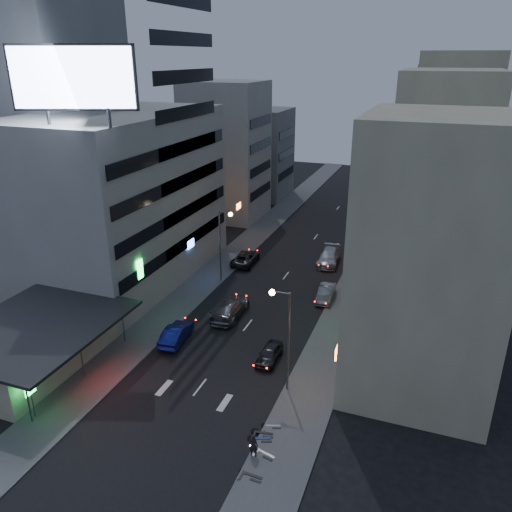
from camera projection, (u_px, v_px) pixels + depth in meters
The scene contains 29 objects.
ground at pixel (174, 421), 34.24m from camera, with size 180.00×180.00×0.00m, color black.
sidewalk_left at pixel (235, 254), 62.89m from camera, with size 4.00×120.00×0.12m, color #4C4C4F.
sidewalk_right at pixel (362, 272), 57.72m from camera, with size 4.00×120.00×0.12m, color #4C4C4F.
food_court at pixel (31, 344), 39.73m from camera, with size 11.00×13.00×3.88m.
white_building at pixel (121, 198), 53.76m from camera, with size 14.00×24.00×18.00m, color #A4A4A0.
grey_tower at pixel (61, 116), 56.29m from camera, with size 10.00×14.00×34.00m, color gray.
shophouse_near at pixel (429, 261), 34.79m from camera, with size 10.00×11.00×20.00m, color #C0B796.
shophouse_mid at pixel (437, 237), 45.37m from camera, with size 11.00×12.00×16.00m, color gray.
shophouse_far at pixel (440, 174), 55.72m from camera, with size 10.00×14.00×22.00m, color #C0B796.
far_left_a at pixel (226, 151), 74.64m from camera, with size 11.00×10.00×20.00m, color #A4A4A0.
far_left_b at pixel (253, 153), 87.04m from camera, with size 12.00×10.00×15.00m, color gray.
far_right_a at pixel (445, 166), 69.34m from camera, with size 11.00×12.00×18.00m, color gray.
far_right_b at pixel (452, 131), 80.23m from camera, with size 12.00×12.00×24.00m, color #C0B796.
billboard at pixel (73, 78), 39.02m from camera, with size 9.52×3.75×6.20m.
street_lamp_right_near at pixel (284, 327), 35.55m from camera, with size 1.60×0.44×8.02m.
street_lamp_left at pixel (223, 236), 53.27m from camera, with size 1.60×0.44×8.02m.
street_lamp_right_far at pixel (362, 203), 65.11m from camera, with size 1.60×0.44×8.02m.
parked_car_right_near at pixel (269, 354), 40.79m from camera, with size 1.53×3.80×1.29m, color #25262A.
parked_car_right_mid at pixel (326, 293), 51.05m from camera, with size 1.49×4.28×1.41m, color gray.
parked_car_left at pixel (246, 258), 59.89m from camera, with size 2.41×5.23×1.45m, color #28282D.
parked_car_right_far at pixel (329, 257), 59.93m from camera, with size 2.32×5.70×1.65m, color #A2A5AA.
road_car_blue at pixel (176, 334), 43.48m from camera, with size 1.63×4.67×1.54m, color navy.
road_car_silver at pixel (230, 308), 47.74m from camera, with size 2.40×5.90×1.71m, color gray.
person at pixel (253, 445), 30.82m from camera, with size 0.59×0.39×1.63m, color black.
scooter_black_a at pixel (263, 470), 29.31m from camera, with size 1.95×0.65×1.19m, color black, non-canonical shape.
scooter_silver_a at pixel (276, 449), 30.81m from camera, with size 1.91×0.64×1.17m, color #B2B4BA, non-canonical shape.
scooter_blue at pixel (271, 430), 32.41m from camera, with size 1.93×0.64×1.18m, color navy, non-canonical shape.
scooter_black_b at pixel (274, 426), 32.74m from camera, with size 1.94×0.65×1.18m, color black, non-canonical shape.
scooter_silver_b at pixel (281, 419), 33.54m from camera, with size 1.66×0.55×1.01m, color gray, non-canonical shape.
Camera 1 is at (14.88, -23.83, 23.33)m, focal length 35.00 mm.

